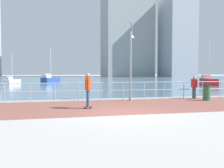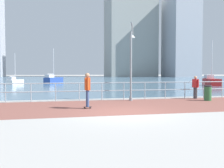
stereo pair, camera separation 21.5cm
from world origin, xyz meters
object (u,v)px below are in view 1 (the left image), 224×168
skateboarder (88,87)px  trash_bin (207,93)px  sailboat_navy (208,81)px  sailboat_yellow (50,79)px  sailboat_ivory (12,82)px  bystander (194,85)px  lamppost (131,57)px

skateboarder → trash_bin: skateboarder is taller
sailboat_navy → trash_bin: bearing=-124.2°
sailboat_yellow → sailboat_navy: size_ratio=0.97×
sailboat_ivory → sailboat_yellow: 7.44m
skateboarder → bystander: skateboarder is taller
sailboat_ivory → bystander: bearing=-57.7°
bystander → trash_bin: size_ratio=1.60×
lamppost → trash_bin: size_ratio=5.14×
skateboarder → sailboat_yellow: sailboat_yellow is taller
bystander → sailboat_yellow: (-9.26, 28.18, -0.33)m
sailboat_yellow → bystander: bearing=-71.8°
lamppost → sailboat_ivory: lamppost is taller
lamppost → sailboat_yellow: sailboat_yellow is taller
trash_bin → sailboat_ivory: bearing=121.2°
bystander → sailboat_yellow: size_ratio=0.26×
lamppost → skateboarder: size_ratio=2.81×
trash_bin → sailboat_yellow: 30.88m
sailboat_ivory → skateboarder: bearing=-74.9°
skateboarder → bystander: 8.10m
lamppost → sailboat_ivory: 25.19m
trash_bin → sailboat_yellow: bearing=107.7°
sailboat_navy → sailboat_yellow: bearing=145.9°
sailboat_yellow → sailboat_navy: 24.29m
sailboat_navy → sailboat_ivory: bearing=161.9°
trash_bin → sailboat_ivory: (-14.59, 24.12, -0.05)m
trash_bin → bystander: bearing=94.8°
sailboat_ivory → trash_bin: bearing=-58.8°
trash_bin → sailboat_yellow: sailboat_yellow is taller
sailboat_ivory → sailboat_navy: (25.35, -8.31, 0.14)m
lamppost → sailboat_ivory: size_ratio=1.09×
skateboarder → trash_bin: 7.83m
lamppost → sailboat_ivory: bearing=113.7°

